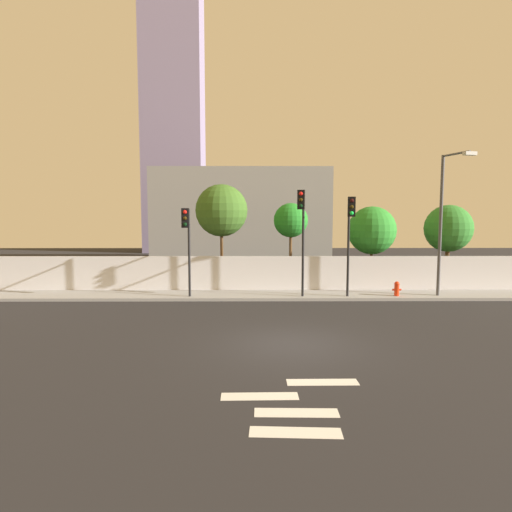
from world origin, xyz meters
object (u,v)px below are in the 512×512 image
object	(u,v)px
traffic_light_left	(350,225)
roadside_tree_midright	(372,230)
fire_hydrant	(397,288)
traffic_light_center	(187,233)
traffic_light_right	(302,221)
roadside_tree_rightmost	(448,229)
street_lamp_curbside	(444,213)
roadside_tree_leftmost	(221,211)
roadside_tree_midleft	(291,221)

from	to	relation	value
traffic_light_left	roadside_tree_midright	distance (m)	4.78
traffic_light_left	fire_hydrant	world-z (taller)	traffic_light_left
traffic_light_center	fire_hydrant	xyz separation A→B (m)	(10.28, 0.77, -2.79)
traffic_light_right	roadside_tree_rightmost	bearing A→B (deg)	23.97
traffic_light_right	fire_hydrant	xyz separation A→B (m)	(4.81, 0.55, -3.35)
traffic_light_right	fire_hydrant	world-z (taller)	traffic_light_right
roadside_tree_midright	fire_hydrant	bearing A→B (deg)	-82.91
traffic_light_left	roadside_tree_midright	bearing A→B (deg)	62.77
traffic_light_center	fire_hydrant	world-z (taller)	traffic_light_center
traffic_light_left	fire_hydrant	distance (m)	4.18
traffic_light_center	street_lamp_curbside	xyz separation A→B (m)	(12.45, 0.65, 0.91)
fire_hydrant	roadside_tree_leftmost	world-z (taller)	roadside_tree_leftmost
traffic_light_center	roadside_tree_midright	xyz separation A→B (m)	(9.86, 4.11, -0.06)
fire_hydrant	roadside_tree_rightmost	size ratio (longest dim) A/B	0.15
traffic_light_right	street_lamp_curbside	size ratio (longest dim) A/B	0.75
street_lamp_curbside	roadside_tree_midleft	xyz separation A→B (m)	(-7.19, 3.46, -0.41)
roadside_tree_leftmost	roadside_tree_rightmost	xyz separation A→B (m)	(12.87, 0.00, -1.02)
fire_hydrant	roadside_tree_midright	bearing A→B (deg)	97.09
traffic_light_left	roadside_tree_midleft	xyz separation A→B (m)	(-2.43, 4.24, 0.13)
street_lamp_curbside	roadside_tree_midright	bearing A→B (deg)	126.80
traffic_light_center	roadside_tree_rightmost	xyz separation A→B (m)	(14.21, 4.11, 0.05)
fire_hydrant	roadside_tree_midright	xyz separation A→B (m)	(-0.41, 3.33, 2.74)
roadside_tree_leftmost	fire_hydrant	bearing A→B (deg)	-20.46
roadside_tree_midright	roadside_tree_rightmost	bearing A→B (deg)	-0.00
traffic_light_right	traffic_light_left	bearing A→B (deg)	-8.93
roadside_tree_rightmost	fire_hydrant	bearing A→B (deg)	-139.69
traffic_light_center	street_lamp_curbside	world-z (taller)	street_lamp_curbside
street_lamp_curbside	roadside_tree_leftmost	size ratio (longest dim) A/B	1.18
traffic_light_right	traffic_light_center	bearing A→B (deg)	-177.71
traffic_light_center	traffic_light_left	bearing A→B (deg)	-0.97
roadside_tree_leftmost	roadside_tree_midleft	bearing A→B (deg)	0.00
street_lamp_curbside	roadside_tree_rightmost	distance (m)	3.97
traffic_light_center	roadside_tree_midright	bearing A→B (deg)	22.61
traffic_light_right	street_lamp_curbside	xyz separation A→B (m)	(6.99, 0.43, 0.35)
fire_hydrant	roadside_tree_midleft	distance (m)	6.87
traffic_light_right	roadside_tree_leftmost	bearing A→B (deg)	136.69
traffic_light_left	roadside_tree_midleft	size ratio (longest dim) A/B	1.00
traffic_light_left	fire_hydrant	xyz separation A→B (m)	(2.59, 0.90, -3.16)
traffic_light_right	roadside_tree_leftmost	size ratio (longest dim) A/B	0.88
roadside_tree_leftmost	roadside_tree_midright	bearing A→B (deg)	0.00
traffic_light_left	roadside_tree_leftmost	bearing A→B (deg)	146.26
street_lamp_curbside	roadside_tree_leftmost	bearing A→B (deg)	162.70
roadside_tree_midleft	roadside_tree_midright	distance (m)	4.64
roadside_tree_midleft	traffic_light_left	bearing A→B (deg)	-60.21
fire_hydrant	roadside_tree_midleft	world-z (taller)	roadside_tree_midleft
traffic_light_left	traffic_light_center	distance (m)	7.69
traffic_light_left	traffic_light_center	size ratio (longest dim) A/B	1.12
traffic_light_center	roadside_tree_midleft	bearing A→B (deg)	38.00
fire_hydrant	traffic_light_center	bearing A→B (deg)	-175.70
traffic_light_left	fire_hydrant	size ratio (longest dim) A/B	6.69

